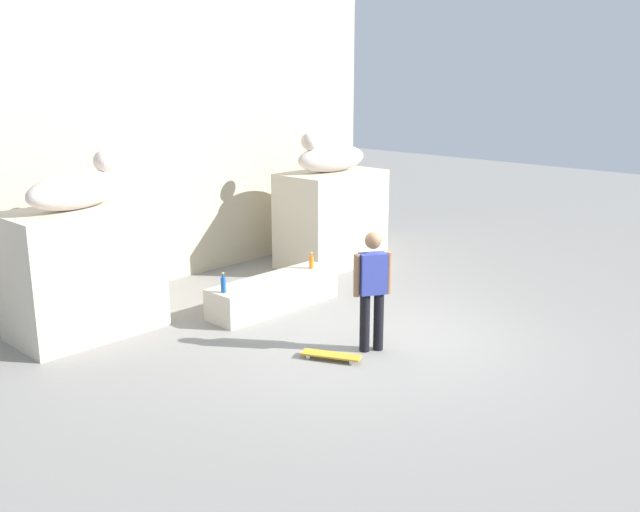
# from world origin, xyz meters

# --- Properties ---
(ground_plane) EXTENTS (40.00, 40.00, 0.00)m
(ground_plane) POSITION_xyz_m (0.00, 0.00, 0.00)
(ground_plane) COLOR gray
(facade_wall) EXTENTS (9.68, 0.60, 6.14)m
(facade_wall) POSITION_xyz_m (0.00, 5.07, 3.07)
(facade_wall) COLOR #C0B496
(facade_wall) RESTS_ON ground_plane
(pedestal_left) EXTENTS (2.05, 1.25, 1.85)m
(pedestal_left) POSITION_xyz_m (-2.65, 3.41, 0.92)
(pedestal_left) COLOR beige
(pedestal_left) RESTS_ON ground_plane
(pedestal_right) EXTENTS (2.05, 1.25, 1.85)m
(pedestal_right) POSITION_xyz_m (2.65, 3.41, 0.92)
(pedestal_right) COLOR beige
(pedestal_right) RESTS_ON ground_plane
(statue_reclining_left) EXTENTS (1.68, 0.89, 0.78)m
(statue_reclining_left) POSITION_xyz_m (-2.61, 3.42, 2.13)
(statue_reclining_left) COLOR beige
(statue_reclining_left) RESTS_ON pedestal_left
(statue_reclining_right) EXTENTS (1.65, 0.74, 0.78)m
(statue_reclining_right) POSITION_xyz_m (2.61, 3.42, 2.13)
(statue_reclining_right) COLOR beige
(statue_reclining_right) RESTS_ON pedestal_right
(ledge_block) EXTENTS (2.34, 0.65, 0.50)m
(ledge_block) POSITION_xyz_m (0.00, 2.23, 0.25)
(ledge_block) COLOR beige
(ledge_block) RESTS_ON ground_plane
(skater) EXTENTS (0.48, 0.36, 1.67)m
(skater) POSITION_xyz_m (-0.31, -0.06, 0.92)
(skater) COLOR black
(skater) RESTS_ON ground_plane
(skateboard) EXTENTS (0.53, 0.81, 0.08)m
(skateboard) POSITION_xyz_m (-0.93, 0.11, 0.06)
(skateboard) COLOR gold
(skateboard) RESTS_ON ground_plane
(bottle_blue) EXTENTS (0.08, 0.08, 0.31)m
(bottle_blue) POSITION_xyz_m (-1.04, 2.22, 0.63)
(bottle_blue) COLOR #194C99
(bottle_blue) RESTS_ON ledge_block
(bottle_orange) EXTENTS (0.08, 0.08, 0.28)m
(bottle_orange) POSITION_xyz_m (0.84, 2.20, 0.62)
(bottle_orange) COLOR orange
(bottle_orange) RESTS_ON ledge_block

